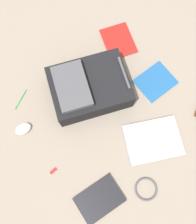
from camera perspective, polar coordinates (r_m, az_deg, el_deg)
ground_plane at (r=1.49m, az=1.56°, el=-0.27°), size 3.48×3.48×0.00m
backpack at (r=1.45m, az=-2.28°, el=5.82°), size 0.52×0.56×0.19m
laptop at (r=1.47m, az=12.90°, el=-6.58°), size 0.39×0.41×0.03m
book_manual at (r=1.58m, az=13.45°, el=6.93°), size 0.23×0.26×0.02m
book_blue at (r=1.69m, az=4.84°, el=16.45°), size 0.30×0.28×0.01m
book_comic at (r=1.43m, az=0.32°, el=-20.05°), size 0.23×0.28×0.02m
computer_mouse at (r=1.52m, az=-17.36°, el=-3.83°), size 0.10×0.11×0.04m
cable_coil at (r=1.46m, az=11.36°, el=-17.51°), size 0.13×0.13×0.01m
pen_black at (r=1.59m, az=-17.87°, el=2.90°), size 0.05×0.14×0.01m
usb_stick at (r=1.46m, az=-10.58°, el=-13.59°), size 0.02×0.05×0.01m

